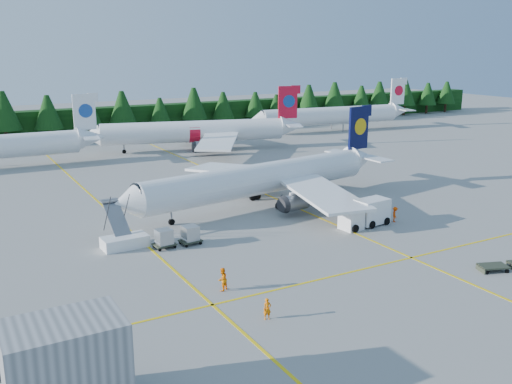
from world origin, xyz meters
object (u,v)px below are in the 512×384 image
airliner_red (190,132)px  airliner_navy (255,180)px  service_truck (365,214)px  airstairs (123,238)px

airliner_red → airliner_navy: bearing=-87.4°
service_truck → airstairs: bearing=160.3°
airstairs → airliner_navy: bearing=15.9°
service_truck → airliner_navy: bearing=113.2°
airliner_navy → airliner_red: 40.23m
airliner_navy → airliner_red: airliner_red is taller
service_truck → airliner_red: bearing=83.0°
airliner_navy → service_truck: bearing=-70.5°
airstairs → service_truck: size_ratio=0.99×
airliner_red → service_truck: airliner_red is taller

